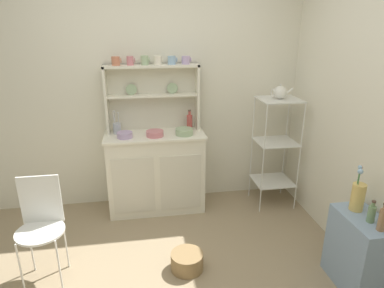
{
  "coord_description": "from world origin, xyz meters",
  "views": [
    {
      "loc": [
        -0.15,
        -1.95,
        1.94
      ],
      "look_at": [
        0.36,
        1.12,
        0.82
      ],
      "focal_mm": 31.58,
      "sensor_mm": 36.0,
      "label": 1
    }
  ],
  "objects": [
    {
      "name": "bakers_rack",
      "position": [
        1.29,
        1.27,
        0.74
      ],
      "size": [
        0.42,
        0.38,
        1.2
      ],
      "color": "silver",
      "rests_on": "ground"
    },
    {
      "name": "cup_terracotta_0",
      "position": [
        -0.34,
        1.49,
        1.58
      ],
      "size": [
        0.09,
        0.08,
        0.08
      ],
      "color": "#C67556",
      "rests_on": "hutch_shelf_unit"
    },
    {
      "name": "hutch_shelf_unit",
      "position": [
        0.01,
        1.53,
        1.26
      ],
      "size": [
        0.96,
        0.18,
        0.68
      ],
      "color": "silver",
      "rests_on": "hutch_cabinet"
    },
    {
      "name": "jam_bottle",
      "position": [
        0.38,
        1.45,
        0.95
      ],
      "size": [
        0.06,
        0.06,
        0.22
      ],
      "color": "#B74C47",
      "rests_on": "hutch_cabinet"
    },
    {
      "name": "porcelain_teapot",
      "position": [
        1.29,
        1.27,
        1.27
      ],
      "size": [
        0.22,
        0.13,
        0.16
      ],
      "color": "white",
      "rests_on": "bakers_rack"
    },
    {
      "name": "wall_back",
      "position": [
        0.0,
        1.62,
        1.25
      ],
      "size": [
        3.84,
        0.05,
        2.5
      ],
      "primitive_type": "cube",
      "color": "silver",
      "rests_on": "ground"
    },
    {
      "name": "floor_basket",
      "position": [
        0.18,
        0.33,
        0.07
      ],
      "size": [
        0.27,
        0.27,
        0.15
      ],
      "primitive_type": "cylinder",
      "color": "#93754C",
      "rests_on": "ground"
    },
    {
      "name": "cup_cream_3",
      "position": [
        0.07,
        1.49,
        1.59
      ],
      "size": [
        0.09,
        0.08,
        0.09
      ],
      "color": "silver",
      "rests_on": "hutch_shelf_unit"
    },
    {
      "name": "wire_chair",
      "position": [
        -0.93,
        0.43,
        0.52
      ],
      "size": [
        0.36,
        0.36,
        0.85
      ],
      "rotation": [
        0.0,
        0.0,
        0.17
      ],
      "color": "white",
      "rests_on": "ground"
    },
    {
      "name": "bowl_floral_medium",
      "position": [
        0.01,
        1.29,
        0.89
      ],
      "size": [
        0.17,
        0.17,
        0.06
      ],
      "primitive_type": "cylinder",
      "color": "#D17A84",
      "rests_on": "hutch_cabinet"
    },
    {
      "name": "cup_sky_4",
      "position": [
        0.21,
        1.49,
        1.58
      ],
      "size": [
        0.09,
        0.08,
        0.08
      ],
      "color": "#8EB2D1",
      "rests_on": "hutch_shelf_unit"
    },
    {
      "name": "cup_lilac_5",
      "position": [
        0.35,
        1.49,
        1.58
      ],
      "size": [
        0.1,
        0.08,
        0.08
      ],
      "color": "#B79ECC",
      "rests_on": "hutch_shelf_unit"
    },
    {
      "name": "bowl_mixing_large",
      "position": [
        -0.29,
        1.29,
        0.89
      ],
      "size": [
        0.15,
        0.15,
        0.06
      ],
      "primitive_type": "cylinder",
      "color": "#B79ECC",
      "rests_on": "hutch_cabinet"
    },
    {
      "name": "cup_sage_2",
      "position": [
        -0.06,
        1.49,
        1.59
      ],
      "size": [
        0.09,
        0.08,
        0.09
      ],
      "color": "#9EB78E",
      "rests_on": "hutch_shelf_unit"
    },
    {
      "name": "bowl_cream_small",
      "position": [
        0.3,
        1.29,
        0.89
      ],
      "size": [
        0.18,
        0.18,
        0.06
      ],
      "primitive_type": "cylinder",
      "color": "#9EB78E",
      "rests_on": "hutch_cabinet"
    },
    {
      "name": "utensil_jar",
      "position": [
        -0.37,
        1.45,
        0.92
      ],
      "size": [
        0.08,
        0.08,
        0.24
      ],
      "color": "#B2B7C6",
      "rests_on": "hutch_cabinet"
    },
    {
      "name": "side_shelf_blue",
      "position": [
        1.44,
        -0.06,
        0.3
      ],
      "size": [
        0.28,
        0.48,
        0.6
      ],
      "primitive_type": "cube",
      "color": "#849EBC",
      "rests_on": "ground"
    },
    {
      "name": "cup_rose_1",
      "position": [
        -0.2,
        1.49,
        1.59
      ],
      "size": [
        0.08,
        0.07,
        0.09
      ],
      "color": "#D17A84",
      "rests_on": "hutch_shelf_unit"
    },
    {
      "name": "flower_vase",
      "position": [
        1.44,
        0.06,
        0.72
      ],
      "size": [
        0.1,
        0.1,
        0.36
      ],
      "color": "#DBB760",
      "rests_on": "side_shelf_blue"
    },
    {
      "name": "vinegar_bottle",
      "position": [
        1.44,
        -0.21,
        0.69
      ],
      "size": [
        0.05,
        0.05,
        0.21
      ],
      "color": "#99704C",
      "rests_on": "side_shelf_blue"
    },
    {
      "name": "hutch_cabinet",
      "position": [
        0.01,
        1.37,
        0.44
      ],
      "size": [
        1.03,
        0.45,
        0.86
      ],
      "color": "silver",
      "rests_on": "ground"
    },
    {
      "name": "oil_bottle",
      "position": [
        1.44,
        -0.11,
        0.67
      ],
      "size": [
        0.05,
        0.05,
        0.17
      ],
      "color": "#6B8C60",
      "rests_on": "side_shelf_blue"
    }
  ]
}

